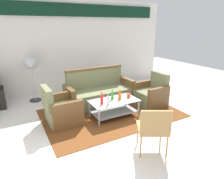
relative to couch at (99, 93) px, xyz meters
name	(u,v)px	position (x,y,z in m)	size (l,w,h in m)	color
ground_plane	(125,129)	(-0.13, -1.48, -0.32)	(14.00, 14.00, 0.00)	silver
wall_back	(73,44)	(-0.13, 1.58, 1.16)	(6.52, 0.19, 2.80)	silver
rug	(111,113)	(0.00, -0.66, -0.31)	(3.18, 2.12, 0.01)	brown
couch	(99,93)	(0.00, 0.00, 0.00)	(1.81, 0.77, 0.96)	#6B704C
armchair_left	(62,111)	(-1.18, -0.57, -0.03)	(0.72, 0.78, 0.85)	#6B704C
armchair_right	(151,95)	(1.17, -0.71, -0.03)	(0.72, 0.78, 0.85)	#6B704C
coffee_table	(114,106)	(-0.03, -0.85, -0.04)	(1.10, 0.60, 0.40)	silver
bottle_red	(102,100)	(-0.37, -0.92, 0.20)	(0.07, 0.07, 0.28)	red
bottle_orange	(120,96)	(0.12, -0.85, 0.18)	(0.08, 0.08, 0.23)	#D85919
bottle_green	(112,96)	(-0.03, -0.77, 0.19)	(0.07, 0.07, 0.24)	#2D8C38
bottle_clear	(108,100)	(-0.26, -0.99, 0.19)	(0.06, 0.06, 0.26)	silver
cup	(129,96)	(0.37, -0.85, 0.14)	(0.08, 0.08, 0.10)	red
pedestal_fan	(31,66)	(-1.49, 1.12, 0.70)	(0.36, 0.36, 1.27)	#2D2D33
wicker_chair	(154,127)	(-0.15, -2.35, 0.18)	(0.65, 0.65, 0.84)	#AD844C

